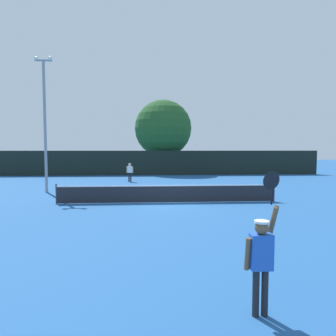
% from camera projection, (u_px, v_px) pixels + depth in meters
% --- Properties ---
extents(ground_plane, '(120.00, 120.00, 0.00)m').
position_uv_depth(ground_plane, '(168.00, 203.00, 16.30)').
color(ground_plane, '#235693').
extents(tennis_net, '(11.96, 0.08, 1.07)m').
position_uv_depth(tennis_net, '(168.00, 193.00, 16.27)').
color(tennis_net, '#232328').
rests_on(tennis_net, ground).
extents(perimeter_fence, '(36.32, 0.12, 2.72)m').
position_uv_depth(perimeter_fence, '(158.00, 163.00, 33.10)').
color(perimeter_fence, black).
rests_on(perimeter_fence, ground).
extents(player_serving, '(0.67, 0.40, 2.56)m').
position_uv_depth(player_serving, '(261.00, 253.00, 5.21)').
color(player_serving, blue).
rests_on(player_serving, ground).
extents(player_receiving, '(0.57, 0.24, 1.63)m').
position_uv_depth(player_receiving, '(130.00, 171.00, 26.44)').
color(player_receiving, white).
rests_on(player_receiving, ground).
extents(tennis_ball, '(0.07, 0.07, 0.07)m').
position_uv_depth(tennis_ball, '(196.00, 201.00, 16.68)').
color(tennis_ball, '#CCE033').
rests_on(tennis_ball, ground).
extents(light_pole, '(1.18, 0.28, 9.01)m').
position_uv_depth(light_pole, '(45.00, 117.00, 19.87)').
color(light_pole, gray).
rests_on(light_pole, ground).
extents(large_tree, '(6.80, 6.80, 8.76)m').
position_uv_depth(large_tree, '(163.00, 129.00, 35.88)').
color(large_tree, brown).
rests_on(large_tree, ground).
extents(parked_car_near, '(2.39, 4.40, 1.69)m').
position_uv_depth(parked_car_near, '(138.00, 164.00, 41.72)').
color(parked_car_near, black).
rests_on(parked_car_near, ground).
extents(parked_car_mid, '(2.25, 4.35, 1.69)m').
position_uv_depth(parked_car_mid, '(172.00, 165.00, 39.43)').
color(parked_car_mid, '#B7B7BC').
rests_on(parked_car_mid, ground).
extents(parked_car_far, '(2.44, 4.41, 1.69)m').
position_uv_depth(parked_car_far, '(231.00, 164.00, 42.04)').
color(parked_car_far, black).
rests_on(parked_car_far, ground).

